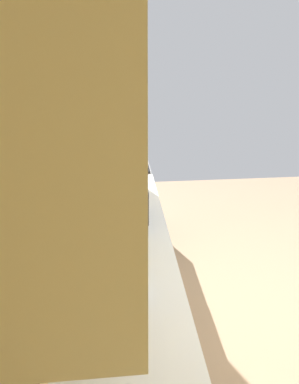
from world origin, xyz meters
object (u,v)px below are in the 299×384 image
Objects in this scene: oven_range at (121,202)px; kettle at (132,283)px; bowl at (125,188)px; microwave at (118,199)px.

kettle reaches higher than oven_range.
oven_range is 0.84m from bowl.
microwave is at bearing 4.24° from kettle.
microwave reaches higher than oven_range.
kettle is (-0.81, -0.06, -0.09)m from microwave.
microwave reaches higher than bowl.
oven_range is at bearing -1.02° from microwave.
microwave is 0.82m from kettle.
microwave is 2.26× the size of kettle.
oven_range is 5.08× the size of kettle.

